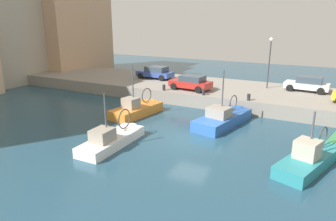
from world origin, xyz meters
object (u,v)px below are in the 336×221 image
fishing_boat_teal (312,162)px  parked_car_white (308,84)px  parked_car_red (191,82)px  parked_car_blue (155,72)px  fishing_boat_white (115,142)px  mooring_bollard_south (249,97)px  quay_streetlamp (270,54)px  mooring_bollard_mid (203,92)px  fishing_boat_orange (139,113)px  mooring_bollard_north (164,88)px  fishing_boat_blue (225,122)px

fishing_boat_teal → parked_car_white: fishing_boat_teal is taller
parked_car_red → parked_car_blue: 6.82m
fishing_boat_white → parked_car_blue: (15.22, 5.84, 1.79)m
parked_car_white → fishing_boat_white: bearing=148.5°
fishing_boat_teal → mooring_bollard_south: fishing_boat_teal is taller
mooring_bollard_south → quay_streetlamp: bearing=-4.3°
parked_car_white → mooring_bollard_mid: size_ratio=7.20×
mooring_bollard_mid → fishing_boat_teal: bearing=-129.0°
parked_car_blue → mooring_bollard_south: size_ratio=7.63×
parked_car_blue → mooring_bollard_mid: parked_car_blue is taller
parked_car_red → fishing_boat_white: bearing=179.7°
fishing_boat_teal → fishing_boat_white: bearing=103.4°
parked_car_red → fishing_boat_orange: bearing=158.5°
mooring_bollard_north → mooring_bollard_mid: bearing=-90.0°
parked_car_red → mooring_bollard_south: bearing=-104.2°
fishing_boat_white → quay_streetlamp: size_ratio=1.23×
parked_car_red → quay_streetlamp: (4.16, -6.29, 2.54)m
fishing_boat_orange → mooring_bollard_mid: bearing=-44.6°
mooring_bollard_mid → quay_streetlamp: 7.77m
parked_car_blue → mooring_bollard_south: 12.75m
mooring_bollard_mid → mooring_bollard_north: same height
fishing_boat_teal → fishing_boat_orange: (3.47, 13.48, -0.02)m
fishing_boat_teal → parked_car_white: size_ratio=1.65×
fishing_boat_teal → parked_car_blue: fishing_boat_teal is taller
parked_car_blue → mooring_bollard_north: parked_car_blue is taller
fishing_boat_blue → parked_car_white: 10.50m
fishing_boat_white → parked_car_red: (11.79, -0.06, 1.79)m
mooring_bollard_mid → fishing_boat_orange: bearing=135.4°
parked_car_red → mooring_bollard_mid: size_ratio=7.31×
mooring_bollard_north → parked_car_white: bearing=-63.8°
quay_streetlamp → mooring_bollard_north: bearing=123.8°
parked_car_white → parked_car_blue: size_ratio=0.94×
fishing_boat_white → mooring_bollard_mid: (10.31, -1.92, 1.36)m
mooring_bollard_south → mooring_bollard_north: 8.00m
fishing_boat_white → mooring_bollard_north: size_ratio=10.83×
fishing_boat_orange → quay_streetlamp: bearing=-41.0°
fishing_boat_orange → parked_car_white: fishing_boat_orange is taller
fishing_boat_blue → mooring_bollard_north: fishing_boat_blue is taller
fishing_boat_white → mooring_bollard_mid: fishing_boat_white is taller
fishing_boat_white → fishing_boat_teal: fishing_boat_white is taller
fishing_boat_orange → parked_car_blue: (9.06, 3.68, 1.80)m
fishing_boat_orange → mooring_bollard_south: bearing=-62.8°
mooring_bollard_south → fishing_boat_blue: bearing=163.7°
fishing_boat_blue → mooring_bollard_south: 3.60m
fishing_boat_white → parked_car_white: bearing=-31.5°
fishing_boat_blue → parked_car_blue: size_ratio=1.60×
fishing_boat_teal → parked_car_white: 13.70m
parked_car_red → mooring_bollard_north: size_ratio=7.31×
fishing_boat_orange → mooring_bollard_south: size_ratio=10.58×
fishing_boat_orange → parked_car_red: 6.32m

